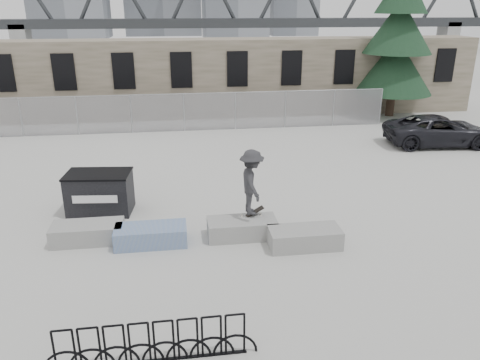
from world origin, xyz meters
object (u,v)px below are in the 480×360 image
Objects in this scene: dumpster at (100,192)px; spruce_tree at (398,34)px; planter_center_left at (151,235)px; planter_offset at (305,237)px; bike_rack at (152,343)px; planter_far_left at (88,232)px; suv at (439,130)px; skateboarder at (252,182)px; planter_center_right at (242,227)px.

spruce_tree is at bearing 44.20° from dumpster.
planter_center_left is 0.17× the size of spruce_tree.
planter_center_left is at bearing 170.09° from planter_offset.
bike_rack is (0.21, -4.75, 0.15)m from planter_center_left.
planter_far_left is 2.10m from dumpster.
spruce_tree is at bearing 58.12° from planter_offset.
planter_center_left is 1.00× the size of planter_offset.
dumpster is 16.14m from suv.
bike_rack is at bearing -69.08° from dumpster.
skateboarder is at bearing 140.88° from planter_offset.
planter_offset is 0.39× the size of suv.
spruce_tree is (15.61, 14.20, 4.47)m from planter_far_left.
planter_offset is at bearing 139.79° from suv.
planter_far_left is 4.90m from skateboarder.
planter_center_left is at bearing -49.34° from dumpster.
suv reaches higher than planter_offset.
planter_center_left is 4.76m from bike_rack.
planter_far_left is at bearing 85.78° from skateboarder.
spruce_tree is at bearing 1.18° from suv.
planter_center_left is at bearing 126.83° from suv.
planter_center_left is (1.80, -0.41, 0.00)m from planter_far_left.
bike_rack is at bearing -125.09° from spruce_tree.
planter_offset is (4.26, -0.74, 0.00)m from planter_center_left.
bike_rack reaches higher than planter_center_left.
planter_center_left is 1.00× the size of planter_center_right.
planter_center_left is 0.50× the size of bike_rack.
planter_far_left is 6.17m from planter_offset.
dumpster is 1.01× the size of skateboarder.
planter_far_left and planter_center_right have the same top height.
dumpster is 7.48m from bike_rack.
dumpster is at bearing 151.65° from planter_offset.
planter_center_right is at bearing -22.77° from dumpster.
suv is 2.39× the size of skateboarder.
spruce_tree is (11.20, 14.52, 4.47)m from planter_center_right.
planter_center_left is 0.39× the size of suv.
planter_center_right is at bearing 153.19° from planter_offset.
dumpster reaches higher than planter_far_left.
planter_offset is at bearing -26.81° from planter_center_right.
bike_rack is (-2.41, -4.84, 0.15)m from planter_center_right.
planter_offset is 6.78m from dumpster.
planter_center_left is 2.61m from planter_center_right.
spruce_tree is 5.37× the size of skateboarder.
skateboarder is (4.73, -0.07, 1.30)m from planter_far_left.
planter_center_left is 0.92× the size of dumpster.
suv is at bearing -93.96° from spruce_tree.
planter_center_right is at bearing -127.63° from spruce_tree.
dumpster is 20.11m from spruce_tree.
planter_center_left and planter_offset have the same top height.
planter_center_right is 1.36m from skateboarder.
skateboarder reaches higher than bike_rack.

